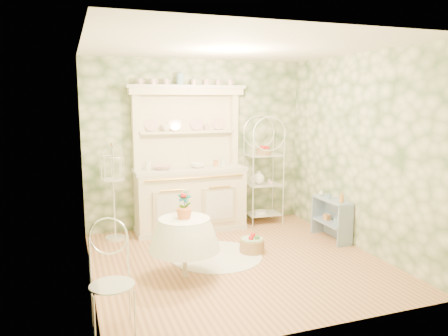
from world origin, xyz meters
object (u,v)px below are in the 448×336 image
object	(u,v)px
bakers_rack	(264,172)
cafe_chair	(112,281)
kitchen_dresser	(190,159)
side_shelf	(331,219)
floor_basket	(252,246)
birdcage_stand	(114,194)
round_table	(185,245)

from	to	relation	value
bakers_rack	cafe_chair	size ratio (longest dim) A/B	1.77
kitchen_dresser	side_shelf	size ratio (longest dim) A/B	3.20
side_shelf	floor_basket	bearing A→B (deg)	-177.79
kitchen_dresser	floor_basket	distance (m)	1.73
kitchen_dresser	cafe_chair	distance (m)	3.20
side_shelf	birdcage_stand	bearing A→B (deg)	157.30
kitchen_dresser	cafe_chair	size ratio (longest dim) A/B	2.36
bakers_rack	floor_basket	size ratio (longest dim) A/B	5.92
side_shelf	cafe_chair	bearing A→B (deg)	-157.26
birdcage_stand	floor_basket	world-z (taller)	birdcage_stand
kitchen_dresser	cafe_chair	xyz separation A→B (m)	(-1.48, -2.76, -0.66)
bakers_rack	round_table	bearing A→B (deg)	-131.48
cafe_chair	floor_basket	xyz separation A→B (m)	(1.99, 1.48, -0.39)
bakers_rack	birdcage_stand	distance (m)	2.47
birdcage_stand	floor_basket	distance (m)	2.17
round_table	cafe_chair	distance (m)	1.35
kitchen_dresser	round_table	world-z (taller)	kitchen_dresser
bakers_rack	cafe_chair	xyz separation A→B (m)	(-2.76, -2.78, -0.37)
round_table	birdcage_stand	xyz separation A→B (m)	(-0.62, 1.71, 0.29)
round_table	floor_basket	distance (m)	1.22
kitchen_dresser	floor_basket	size ratio (longest dim) A/B	7.90
round_table	floor_basket	bearing A→B (deg)	24.89
bakers_rack	birdcage_stand	world-z (taller)	bakers_rack
floor_basket	cafe_chair	bearing A→B (deg)	-143.38
cafe_chair	birdcage_stand	bearing A→B (deg)	99.95
birdcage_stand	side_shelf	bearing A→B (deg)	-19.76
side_shelf	birdcage_stand	xyz separation A→B (m)	(-3.04, 1.09, 0.38)
side_shelf	cafe_chair	size ratio (longest dim) A/B	0.74
bakers_rack	floor_basket	bearing A→B (deg)	-116.33
cafe_chair	floor_basket	distance (m)	2.52
kitchen_dresser	round_table	distance (m)	2.00
bakers_rack	cafe_chair	bearing A→B (deg)	-130.59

